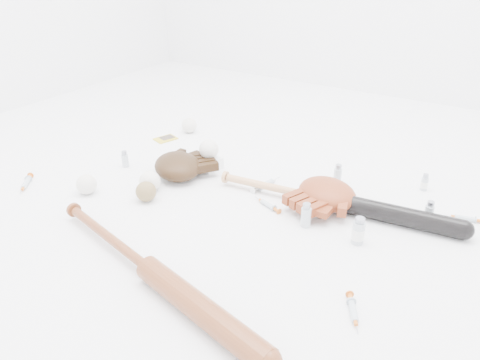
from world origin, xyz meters
The scene contains 22 objects.
bat_dark centered at (0.31, 0.15, 0.03)m, with size 0.85×0.06×0.06m, color black, non-canonical shape.
bat_wood centered at (0.04, -0.44, 0.03)m, with size 0.90×0.07×0.07m, color brown, non-canonical shape.
glove_dark centered at (-0.28, 0.07, 0.04)m, with size 0.24×0.24×0.09m, color black, non-canonical shape.
glove_tan centered at (0.28, 0.17, 0.04)m, with size 0.25×0.25×0.09m, color maroon, non-canonical shape.
trading_card centered at (-0.55, 0.33, 0.00)m, with size 0.07×0.09×0.01m, color gold.
pedestal centered at (-0.21, 0.19, 0.02)m, with size 0.08×0.08×0.04m, color white.
baseball_on_pedestal centered at (-0.21, 0.19, 0.08)m, with size 0.08×0.08×0.08m, color silver.
baseball_left centered at (-0.47, -0.20, 0.04)m, with size 0.07×0.07×0.07m, color silver.
baseball_upper centered at (-0.51, 0.45, 0.03)m, with size 0.07×0.07×0.07m, color silver.
baseball_mid centered at (-0.29, -0.07, 0.04)m, with size 0.08×0.08×0.08m, color silver.
baseball_aged centered at (-0.25, -0.13, 0.04)m, with size 0.07×0.07×0.07m, color olive.
syringe_0 centered at (-0.70, -0.28, 0.01)m, with size 0.16×0.03×0.02m, color #ADBCC6, non-canonical shape.
syringe_1 centered at (0.12, 0.05, 0.01)m, with size 0.14×0.02×0.02m, color #ADBCC6, non-canonical shape.
syringe_2 centered at (0.05, 0.17, 0.01)m, with size 0.17×0.03×0.02m, color #ADBCC6, non-canonical shape.
syringe_3 centered at (0.54, -0.28, 0.01)m, with size 0.15×0.03×0.02m, color #ADBCC6, non-canonical shape.
syringe_4 centered at (0.70, 0.31, 0.01)m, with size 0.14×0.02×0.02m, color #ADBCC6, non-canonical shape.
vial_0 centered at (0.26, 0.34, 0.04)m, with size 0.03×0.03×0.07m, color #B2BCC4.
vial_1 centered at (0.60, 0.24, 0.04)m, with size 0.03×0.03×0.07m, color #B2BCC4.
vial_2 centered at (0.28, 0.01, 0.04)m, with size 0.03×0.03×0.08m, color #B2BCC4.
vial_3 centered at (0.45, 0.01, 0.04)m, with size 0.04×0.04×0.09m, color #B2BCC4.
vial_4 centered at (-0.51, 0.03, 0.03)m, with size 0.03×0.03×0.07m, color #B2BCC4.
vial_5 centered at (0.54, 0.45, 0.03)m, with size 0.02×0.02×0.06m, color #B2BCC4.
Camera 1 is at (0.76, -1.15, 0.81)m, focal length 35.00 mm.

